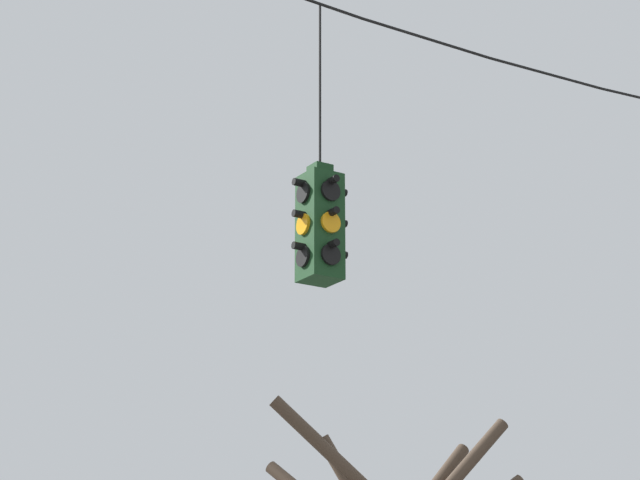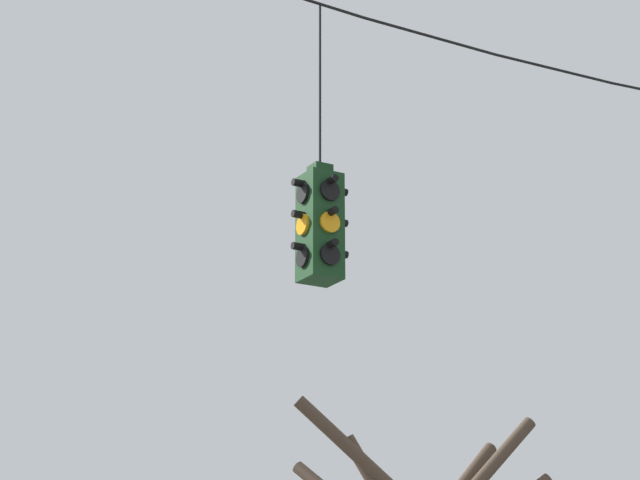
# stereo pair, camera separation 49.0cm
# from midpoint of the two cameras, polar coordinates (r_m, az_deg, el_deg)

# --- Properties ---
(span_wire) EXTENTS (11.56, 0.03, 0.34)m
(span_wire) POSITION_cam_midpoint_polar(r_m,az_deg,el_deg) (13.22, 3.89, 9.57)
(span_wire) COLOR black
(traffic_light_near_left_pole) EXTENTS (0.58, 0.58, 2.85)m
(traffic_light_near_left_pole) POSITION_cam_midpoint_polar(r_m,az_deg,el_deg) (11.59, -1.21, 0.71)
(traffic_light_near_left_pole) COLOR #143819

